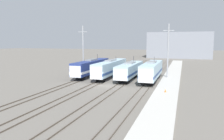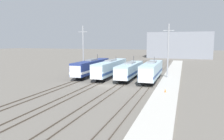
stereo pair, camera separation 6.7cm
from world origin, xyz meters
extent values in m
plane|color=#666059|center=(0.00, 0.00, 0.00)|extent=(400.00, 400.00, 0.00)
cube|color=#4C4238|center=(-8.46, 0.00, 0.07)|extent=(0.07, 120.00, 0.15)
cube|color=#4C4238|center=(-7.03, 0.00, 0.07)|extent=(0.07, 120.00, 0.15)
cube|color=#4C4238|center=(-3.30, 0.00, 0.07)|extent=(0.07, 120.00, 0.15)
cube|color=#4C4238|center=(-1.86, 0.00, 0.07)|extent=(0.07, 120.00, 0.15)
cube|color=#4C4238|center=(1.86, 0.00, 0.07)|extent=(0.07, 120.00, 0.15)
cube|color=#4C4238|center=(3.30, 0.00, 0.07)|extent=(0.07, 120.00, 0.15)
cube|color=#4C4238|center=(7.03, 0.00, 0.07)|extent=(0.07, 120.00, 0.15)
cube|color=#4C4238|center=(8.46, 0.00, 0.07)|extent=(0.07, 120.00, 0.15)
cube|color=black|center=(-7.74, 5.59, 0.47)|extent=(2.49, 3.90, 0.95)
cube|color=black|center=(-7.74, 14.45, 0.47)|extent=(2.49, 3.90, 0.95)
cube|color=navy|center=(-7.74, 10.02, 2.44)|extent=(2.93, 17.71, 2.99)
cube|color=silver|center=(-7.74, 10.02, 1.85)|extent=(2.97, 17.75, 0.54)
cube|color=silver|center=(-7.74, 2.17, 2.22)|extent=(2.69, 2.22, 2.54)
cube|color=black|center=(-7.74, 1.14, 2.78)|extent=(2.29, 0.08, 0.71)
cube|color=slate|center=(-7.74, 10.02, 4.11)|extent=(1.61, 4.43, 0.35)
cylinder|color=#38383D|center=(-7.74, 13.92, 4.67)|extent=(0.12, 0.12, 1.46)
cube|color=#232326|center=(-2.58, 5.20, 0.47)|extent=(2.38, 4.17, 0.95)
cube|color=#232326|center=(-2.58, 14.68, 0.47)|extent=(2.38, 4.17, 0.95)
cube|color=#9EBCCC|center=(-2.58, 9.94, 2.44)|extent=(2.80, 18.97, 2.98)
cube|color=navy|center=(-2.58, 9.94, 1.84)|extent=(2.84, 19.01, 0.54)
cube|color=silver|center=(-2.58, 1.34, 2.22)|extent=(2.57, 1.98, 2.53)
cube|color=black|center=(-2.58, 0.43, 2.77)|extent=(2.19, 0.08, 0.71)
cube|color=gray|center=(-2.58, 9.94, 4.10)|extent=(1.54, 4.74, 0.35)
cylinder|color=#38383D|center=(-2.58, 14.12, 4.35)|extent=(0.12, 0.12, 0.84)
cube|color=#232326|center=(2.58, 4.67, 0.47)|extent=(2.62, 3.58, 0.95)
cube|color=#232326|center=(2.58, 12.80, 0.47)|extent=(2.62, 3.58, 0.95)
cube|color=#9EBCCC|center=(2.58, 8.73, 2.28)|extent=(3.08, 16.27, 2.67)
cube|color=navy|center=(2.58, 8.73, 1.75)|extent=(3.12, 16.31, 0.48)
cube|color=silver|center=(2.58, 1.54, 2.08)|extent=(2.84, 2.07, 2.27)
cube|color=black|center=(2.58, 0.58, 2.58)|extent=(2.41, 0.08, 0.63)
cube|color=gray|center=(2.58, 8.73, 3.79)|extent=(1.70, 4.07, 0.35)
cylinder|color=#38383D|center=(2.58, 12.31, 4.38)|extent=(0.12, 0.12, 1.53)
cube|color=#232326|center=(7.74, 3.93, 0.47)|extent=(2.58, 3.60, 0.95)
cube|color=#232326|center=(7.74, 12.11, 0.47)|extent=(2.58, 3.60, 0.95)
cube|color=#9EBCCC|center=(7.74, 8.02, 2.47)|extent=(3.04, 16.35, 3.05)
cube|color=navy|center=(7.74, 8.02, 1.86)|extent=(3.08, 16.39, 0.55)
cube|color=silver|center=(7.74, 0.76, 2.25)|extent=(2.79, 2.04, 2.59)
cube|color=black|center=(7.74, -0.18, 2.82)|extent=(2.37, 0.08, 0.73)
cube|color=gray|center=(7.74, 8.02, 4.17)|extent=(1.67, 4.09, 0.35)
cylinder|color=#38383D|center=(7.74, 11.62, 4.56)|extent=(0.12, 0.12, 1.13)
cylinder|color=gray|center=(-10.84, 11.65, 6.37)|extent=(0.36, 0.36, 12.74)
cube|color=gray|center=(-10.84, 11.65, 11.21)|extent=(2.52, 0.16, 0.16)
cylinder|color=gray|center=(10.86, 11.65, 6.37)|extent=(0.36, 0.36, 12.74)
cube|color=gray|center=(10.86, 11.65, 11.21)|extent=(2.52, 0.16, 0.16)
cube|color=#B7B5AD|center=(11.83, 0.00, 0.18)|extent=(4.00, 120.00, 0.36)
cone|color=orange|center=(11.73, -4.22, 0.64)|extent=(0.29, 0.29, 0.56)
cube|color=gray|center=(11.53, 83.11, 6.79)|extent=(32.47, 15.27, 13.58)
camera|label=1|loc=(14.47, -40.57, 8.67)|focal=35.00mm
camera|label=2|loc=(14.53, -40.55, 8.67)|focal=35.00mm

